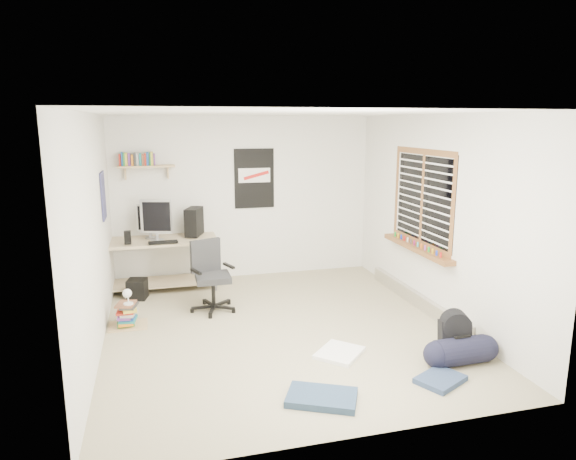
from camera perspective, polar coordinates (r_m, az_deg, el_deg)
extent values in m
cube|color=gray|center=(6.22, -0.91, -10.91)|extent=(4.00, 4.50, 0.01)
cube|color=white|center=(5.73, -1.00, 12.89)|extent=(4.00, 4.50, 0.01)
cube|color=silver|center=(8.02, -4.82, 3.58)|extent=(4.00, 0.01, 2.50)
cube|color=silver|center=(5.72, -20.85, -0.54)|extent=(0.01, 4.50, 2.50)
cube|color=silver|center=(6.61, 16.18, 1.36)|extent=(0.01, 4.50, 2.50)
cube|color=tan|center=(7.74, -14.03, -3.74)|extent=(1.69, 0.81, 0.76)
cube|color=#AFB0B5|center=(7.70, -15.08, 0.62)|extent=(0.37, 0.13, 0.39)
cube|color=#9E9EA3|center=(7.50, -14.41, 0.68)|extent=(0.45, 0.22, 0.48)
cube|color=black|center=(7.72, -10.39, 0.93)|extent=(0.32, 0.43, 0.41)
cube|color=black|center=(7.35, -13.71, -1.32)|extent=(0.41, 0.17, 0.02)
cube|color=black|center=(7.41, -17.39, -0.79)|extent=(0.09, 0.09, 0.18)
cube|color=black|center=(7.69, -10.42, -0.04)|extent=(0.11, 0.11, 0.17)
cube|color=#252628|center=(6.69, -8.35, -4.87)|extent=(0.77, 0.77, 0.92)
cube|color=tan|center=(7.73, -15.45, 6.84)|extent=(0.80, 0.22, 0.24)
cube|color=black|center=(7.99, -3.76, 5.73)|extent=(0.62, 0.03, 0.92)
cube|color=navy|center=(6.85, -19.85, 3.60)|extent=(0.02, 0.42, 0.60)
cube|color=brown|center=(6.81, 14.59, 3.45)|extent=(0.10, 1.50, 1.26)
cube|color=#B7B2A8|center=(7.13, 14.05, -7.42)|extent=(0.08, 2.50, 0.18)
cube|color=black|center=(5.69, 18.01, -11.53)|extent=(0.36, 0.31, 0.40)
cylinder|color=black|center=(5.60, 18.69, -12.64)|extent=(0.29, 0.29, 0.56)
cube|color=white|center=(5.59, 5.73, -13.43)|extent=(0.63, 0.63, 0.04)
cube|color=navy|center=(4.76, 3.78, -18.09)|extent=(0.71, 0.61, 0.07)
cube|color=navy|center=(5.24, 16.57, -15.63)|extent=(0.54, 0.49, 0.05)
cube|color=brown|center=(6.52, -17.41, -8.92)|extent=(0.49, 0.40, 0.32)
cube|color=white|center=(6.42, -17.36, -7.05)|extent=(0.17, 0.22, 0.19)
cube|color=black|center=(7.45, -16.40, -6.31)|extent=(0.30, 0.30, 0.28)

